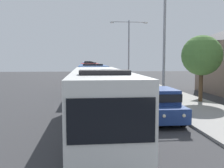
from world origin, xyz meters
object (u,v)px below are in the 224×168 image
object	(u,v)px
bus_tail_end	(88,66)
bus_rear	(88,67)
streetlamp_mid	(164,37)
white_suv	(160,103)
streetlamp_far	(129,46)
bus_lead	(99,98)
bus_second_in_line	(92,78)
bus_middle	(90,72)
roadside_tree	(202,56)
bus_fourth_in_line	(89,69)

from	to	relation	value
bus_tail_end	bus_rear	bearing A→B (deg)	-90.00
bus_tail_end	streetlamp_mid	distance (m)	59.75
white_suv	streetlamp_far	xyz separation A→B (m)	(1.70, 21.33, 4.44)
bus_lead	bus_tail_end	xyz separation A→B (m)	(-0.00, 66.29, -0.00)
bus_second_in_line	streetlamp_mid	xyz separation A→B (m)	(5.40, -7.10, 3.59)
bus_lead	bus_second_in_line	world-z (taller)	same
streetlamp_mid	streetlamp_far	distance (m)	16.35
bus_middle	bus_rear	bearing A→B (deg)	90.00
streetlamp_mid	streetlamp_far	bearing A→B (deg)	90.00
bus_second_in_line	streetlamp_far	xyz separation A→B (m)	(5.40, 9.25, 3.78)
bus_lead	bus_tail_end	distance (m)	66.29
bus_rear	white_suv	xyz separation A→B (m)	(3.70, -50.74, -0.66)
bus_second_in_line	streetlamp_mid	size ratio (longest dim) A/B	1.42
bus_second_in_line	bus_middle	xyz separation A→B (m)	(-0.00, 13.76, -0.00)
bus_lead	roadside_tree	world-z (taller)	roadside_tree
bus_second_in_line	bus_tail_end	distance (m)	52.30
bus_second_in_line	bus_fourth_in_line	xyz separation A→B (m)	(-0.00, 26.32, -0.00)
bus_middle	bus_second_in_line	bearing A→B (deg)	-90.00
bus_lead	bus_middle	distance (m)	27.76
bus_middle	bus_tail_end	xyz separation A→B (m)	(-0.00, 38.53, -0.00)
streetlamp_far	bus_middle	bearing A→B (deg)	140.12
bus_rear	white_suv	bearing A→B (deg)	-85.83
bus_middle	bus_rear	size ratio (longest dim) A/B	0.92
white_suv	streetlamp_far	distance (m)	21.86
bus_fourth_in_line	bus_rear	size ratio (longest dim) A/B	0.89
bus_second_in_line	white_suv	world-z (taller)	bus_second_in_line
bus_lead	bus_rear	size ratio (longest dim) A/B	1.00
bus_middle	bus_tail_end	distance (m)	38.53
streetlamp_mid	roadside_tree	world-z (taller)	streetlamp_mid
bus_middle	bus_lead	bearing A→B (deg)	-90.00
bus_lead	bus_rear	world-z (taller)	same
white_suv	streetlamp_mid	distance (m)	6.77
bus_rear	streetlamp_mid	world-z (taller)	streetlamp_mid
bus_fourth_in_line	bus_second_in_line	bearing A→B (deg)	-90.00
bus_lead	bus_second_in_line	size ratio (longest dim) A/B	1.03
bus_middle	white_suv	world-z (taller)	bus_middle
bus_fourth_in_line	streetlamp_far	xyz separation A→B (m)	(5.40, -17.07, 3.78)
bus_lead	streetlamp_far	xyz separation A→B (m)	(5.40, 23.25, 3.78)
bus_tail_end	streetlamp_mid	xyz separation A→B (m)	(5.40, -59.40, 3.59)
bus_lead	bus_rear	distance (m)	52.65
white_suv	streetlamp_mid	size ratio (longest dim) A/B	0.55
bus_lead	bus_tail_end	bearing A→B (deg)	90.00
bus_fourth_in_line	bus_rear	xyz separation A→B (m)	(0.00, 12.34, 0.00)
roadside_tree	bus_second_in_line	bearing A→B (deg)	143.92
streetlamp_mid	roadside_tree	bearing A→B (deg)	11.95
bus_lead	roadside_tree	size ratio (longest dim) A/B	2.29
bus_middle	roadside_tree	size ratio (longest dim) A/B	2.11
bus_second_in_line	white_suv	distance (m)	12.65
bus_fourth_in_line	streetlamp_far	size ratio (longest dim) A/B	1.25
bus_fourth_in_line	streetlamp_far	bearing A→B (deg)	-72.45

